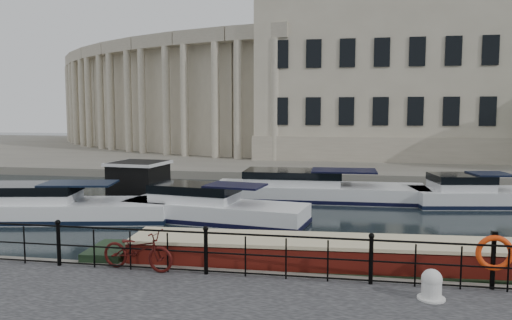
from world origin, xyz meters
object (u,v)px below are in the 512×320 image
at_px(life_ring_post, 494,254).
at_px(harbour_hut, 139,186).
at_px(narrowboat, 337,270).
at_px(mooring_bollard, 432,285).
at_px(bicycle, 138,250).

bearing_deg(life_ring_post, harbour_hut, 140.37).
bearing_deg(narrowboat, harbour_hut, 132.16).
height_order(mooring_bollard, narrowboat, mooring_bollard).
distance_m(mooring_bollard, narrowboat, 3.07).
xyz_separation_m(mooring_bollard, life_ring_post, (1.47, 0.83, 0.53)).
distance_m(life_ring_post, narrowboat, 3.93).
xyz_separation_m(life_ring_post, narrowboat, (-3.53, 1.39, -1.02)).
bearing_deg(life_ring_post, mooring_bollard, -150.55).
distance_m(narrowboat, harbour_hut, 13.68).
distance_m(mooring_bollard, harbour_hut, 16.69).
distance_m(bicycle, narrowboat, 5.25).
height_order(mooring_bollard, life_ring_post, life_ring_post).
xyz_separation_m(mooring_bollard, harbour_hut, (-11.79, 11.81, 0.09)).
xyz_separation_m(bicycle, harbour_hut, (-4.75, 11.06, -0.12)).
distance_m(mooring_bollard, life_ring_post, 1.77).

